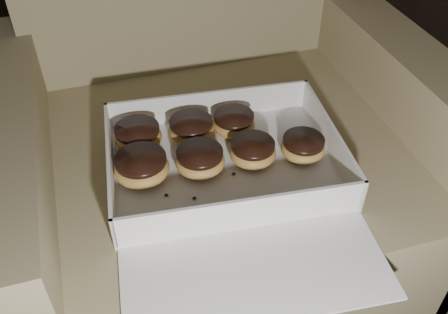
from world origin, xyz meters
TOP-DOWN VIEW (x-y plane):
  - armchair at (0.91, 0.35)m, footprint 0.91×0.77m
  - bakery_box at (0.88, 0.16)m, footprint 0.46×0.52m
  - donut_a at (0.84, 0.30)m, footprint 0.09×0.09m
  - donut_b at (0.93, 0.20)m, footprint 0.09×0.09m
  - donut_c at (0.73, 0.22)m, footprint 0.10×0.10m
  - donut_d at (0.74, 0.31)m, footprint 0.09×0.09m
  - donut_e at (1.03, 0.19)m, footprint 0.08×0.08m
  - donut_f at (0.83, 0.21)m, footprint 0.09×0.09m
  - donut_g at (0.93, 0.30)m, footprint 0.09×0.09m
  - crumb_a at (0.76, 0.16)m, footprint 0.01×0.01m
  - crumb_b at (0.81, 0.14)m, footprint 0.01×0.01m
  - crumb_c at (0.88, 0.09)m, footprint 0.01×0.01m
  - crumb_d at (0.90, 0.07)m, footprint 0.01×0.01m
  - crumb_e at (0.89, 0.18)m, footprint 0.01×0.01m

SIDE VIEW (x-z plane):
  - armchair at x=0.91m, z-range -0.18..0.77m
  - crumb_a at x=0.76m, z-range 0.43..0.44m
  - crumb_b at x=0.81m, z-range 0.43..0.44m
  - crumb_c at x=0.88m, z-range 0.43..0.44m
  - crumb_d at x=0.90m, z-range 0.43..0.44m
  - crumb_e at x=0.89m, z-range 0.43..0.44m
  - bakery_box at x=0.88m, z-range 0.40..0.47m
  - donut_e at x=1.03m, z-range 0.43..0.48m
  - donut_g at x=0.93m, z-range 0.43..0.48m
  - donut_b at x=0.93m, z-range 0.43..0.48m
  - donut_a at x=0.84m, z-range 0.43..0.48m
  - donut_f at x=0.83m, z-range 0.43..0.48m
  - donut_d at x=0.74m, z-range 0.43..0.48m
  - donut_c at x=0.73m, z-range 0.43..0.48m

